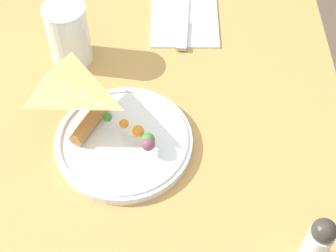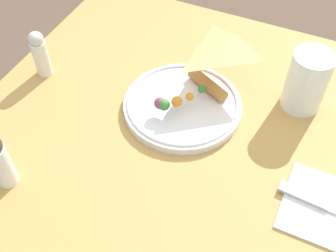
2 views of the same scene
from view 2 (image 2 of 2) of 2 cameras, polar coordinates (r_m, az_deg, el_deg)
name	(u,v)px [view 2 (image 2 of 2)]	position (r m, az deg, el deg)	size (l,w,h in m)	color
dining_table	(227,176)	(0.89, 8.03, -6.78)	(0.98, 0.73, 0.77)	tan
plate_pizza	(183,103)	(0.81, 2.01, 3.09)	(0.23, 0.23, 0.05)	white
milk_glass	(307,82)	(0.83, 18.26, 5.67)	(0.08, 0.08, 0.12)	white
salt_shaker	(41,53)	(0.90, -16.86, 9.49)	(0.03, 0.03, 0.10)	silver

